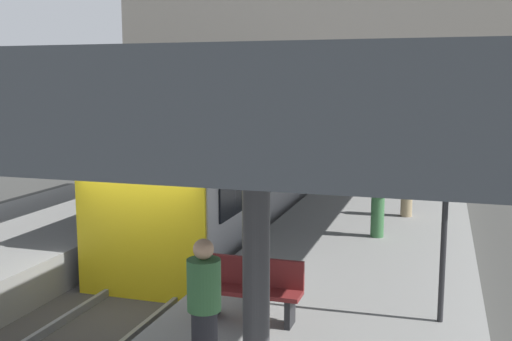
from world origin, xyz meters
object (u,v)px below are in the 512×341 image
Objects in this scene: passenger_near_bench at (204,313)px; passenger_far_end at (378,194)px; platform_bench at (253,287)px; commuter_train at (252,169)px; platform_sign at (445,206)px; passenger_mid_platform at (407,181)px.

passenger_near_bench is 7.14m from passenger_far_end.
passenger_near_bench is (0.10, -1.99, 0.40)m from platform_bench.
commuter_train is at bearing 107.74° from platform_bench.
passenger_near_bench is at bearing -74.85° from commuter_train.
platform_sign reaches higher than passenger_far_end.
platform_sign is at bearing -82.63° from passenger_mid_platform.
platform_bench is at bearing 92.79° from passenger_near_bench.
passenger_far_end is at bearing 76.94° from platform_bench.
passenger_far_end is (1.17, 5.06, 0.45)m from platform_bench.
commuter_train is at bearing 122.93° from platform_sign.
commuter_train is 4.85m from passenger_mid_platform.
platform_bench is 0.82× the size of passenger_mid_platform.
passenger_far_end is (4.05, -3.94, 0.19)m from commuter_train.
passenger_far_end is (-1.32, 4.36, -0.71)m from platform_sign.
passenger_mid_platform is at bearing 77.79° from passenger_far_end.
commuter_train is 6.25× the size of platform_sign.
commuter_train is at bearing 158.91° from passenger_mid_platform.
platform_bench is at bearing -102.80° from passenger_mid_platform.
platform_bench is 7.45m from passenger_mid_platform.
platform_bench is (2.88, -9.00, -0.26)m from commuter_train.
platform_sign is at bearing -57.07° from commuter_train.
commuter_train is at bearing 105.15° from passenger_near_bench.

